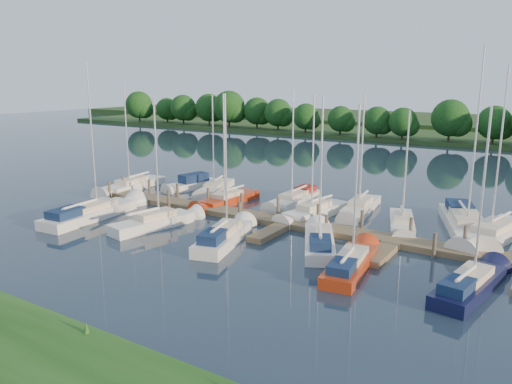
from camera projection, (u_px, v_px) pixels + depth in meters
The scene contains 22 objects.
ground at pixel (227, 257), 30.77m from camera, with size 260.00×260.00×0.00m, color #192432.
dock at pixel (285, 225), 36.74m from camera, with size 40.00×6.00×0.40m.
mooring_pilings at pixel (292, 216), 37.58m from camera, with size 38.24×2.84×2.00m.
far_shore at pixel (463, 136), 92.43m from camera, with size 180.00×30.00×0.60m, color #1F3E18.
distant_hill at pixel (484, 123), 112.91m from camera, with size 220.00×40.00×1.40m, color #324D21.
treeline at pixel (448, 120), 81.07m from camera, with size 144.43×9.90×8.12m.
sailboat_n_0 at pixel (131, 187), 49.21m from camera, with size 2.79×8.74×11.06m.
motorboat at pixel (192, 185), 49.66m from camera, with size 2.85×6.16×1.85m.
sailboat_n_2 at pixel (215, 189), 48.31m from camera, with size 3.65×7.55×9.58m.
sailboat_n_3 at pixel (227, 201), 43.62m from camera, with size 2.25×7.75×9.90m.
sailboat_n_4 at pixel (294, 200), 43.62m from camera, with size 1.89×7.90×10.14m.
sailboat_n_5 at pixel (314, 214), 39.51m from camera, with size 3.07×7.86×10.08m.
sailboat_n_6 at pixel (360, 209), 40.92m from camera, with size 2.57×7.78×9.98m.
sailboat_n_7 at pixel (402, 224), 36.71m from camera, with size 3.44×6.99×8.92m.
sailboat_n_8 at pixel (466, 226), 35.95m from camera, with size 5.42×10.60×13.44m.
sailboat_n_9 at pixel (492, 236), 33.92m from camera, with size 4.11×9.63×12.15m.
sailboat_s_0 at pixel (93, 214), 39.28m from camera, with size 3.02×9.84×12.40m.
sailboat_s_1 at pixel (156, 224), 36.77m from camera, with size 3.08×7.67×9.94m.
sailboat_s_2 at pixel (224, 238), 33.29m from camera, with size 3.54×7.97×10.31m.
sailboat_s_3 at pixel (319, 243), 32.32m from camera, with size 4.69×7.49×10.08m.
sailboat_s_4 at pixel (351, 264), 28.65m from camera, with size 2.67×7.70×9.75m.
sailboat_s_5 at pixel (470, 286), 25.68m from camera, with size 2.82×7.74×9.88m.
Camera 1 is at (17.10, -23.61, 10.81)m, focal length 35.00 mm.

